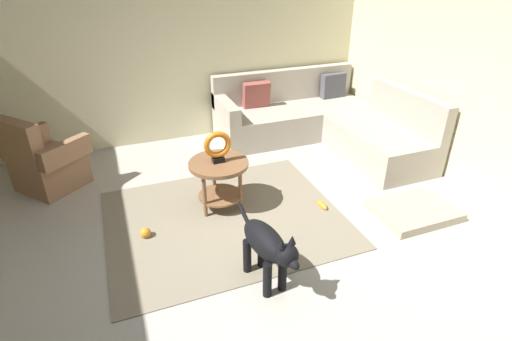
{
  "coord_description": "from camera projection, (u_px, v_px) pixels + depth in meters",
  "views": [
    {
      "loc": [
        -0.74,
        -2.49,
        2.35
      ],
      "look_at": [
        0.45,
        0.6,
        0.55
      ],
      "focal_mm": 27.93,
      "sensor_mm": 36.0,
      "label": 1
    }
  ],
  "objects": [
    {
      "name": "area_rug",
      "position": [
        225.0,
        219.0,
        4.02
      ],
      "size": [
        2.3,
        1.9,
        0.01
      ],
      "primitive_type": "cube",
      "color": "gray",
      "rests_on": "ground_plane"
    },
    {
      "name": "torus_sculpture",
      "position": [
        218.0,
        146.0,
        3.87
      ],
      "size": [
        0.28,
        0.08,
        0.33
      ],
      "color": "black",
      "rests_on": "side_table"
    },
    {
      "name": "dog",
      "position": [
        268.0,
        246.0,
        3.06
      ],
      "size": [
        0.31,
        0.84,
        0.63
      ],
      "rotation": [
        0.0,
        0.0,
        3.31
      ],
      "color": "black",
      "rests_on": "ground_plane"
    },
    {
      "name": "dog_toy_ball",
      "position": [
        145.0,
        233.0,
        3.74
      ],
      "size": [
        0.1,
        0.1,
        0.1
      ],
      "primitive_type": "sphere",
      "color": "orange",
      "rests_on": "ground_plane"
    },
    {
      "name": "dog_bed_mat",
      "position": [
        414.0,
        211.0,
        4.07
      ],
      "size": [
        0.8,
        0.6,
        0.09
      ],
      "primitive_type": "cube",
      "color": "#B2A38E",
      "rests_on": "ground_plane"
    },
    {
      "name": "wall_back",
      "position": [
        159.0,
        42.0,
        5.17
      ],
      "size": [
        6.0,
        0.12,
        2.7
      ],
      "primitive_type": "cube",
      "color": "beige",
      "rests_on": "ground_plane"
    },
    {
      "name": "side_table",
      "position": [
        219.0,
        173.0,
        4.01
      ],
      "size": [
        0.6,
        0.6,
        0.54
      ],
      "color": "brown",
      "rests_on": "ground_plane"
    },
    {
      "name": "armchair",
      "position": [
        44.0,
        162.0,
        4.41
      ],
      "size": [
        0.98,
        1.0,
        0.88
      ],
      "rotation": [
        0.0,
        0.0,
        -0.86
      ],
      "color": "#936B4C",
      "rests_on": "ground_plane"
    },
    {
      "name": "dog_toy_bone",
      "position": [
        322.0,
        205.0,
        4.19
      ],
      "size": [
        0.06,
        0.18,
        0.06
      ],
      "primitive_type": "ellipsoid",
      "rotation": [
        0.0,
        0.0,
        1.57
      ],
      "color": "orange",
      "rests_on": "ground_plane"
    },
    {
      "name": "ground_plane",
      "position": [
        232.0,
        272.0,
        3.42
      ],
      "size": [
        6.0,
        6.0,
        0.1
      ],
      "primitive_type": "cube",
      "color": "#B7B2A8"
    },
    {
      "name": "sectional_couch",
      "position": [
        322.0,
        123.0,
        5.55
      ],
      "size": [
        2.2,
        2.25,
        0.88
      ],
      "color": "#B2A899",
      "rests_on": "ground_plane"
    }
  ]
}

